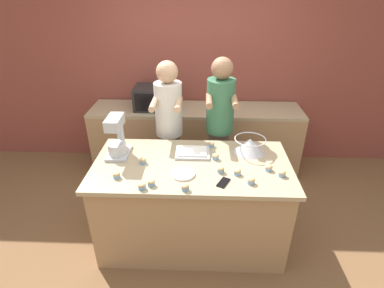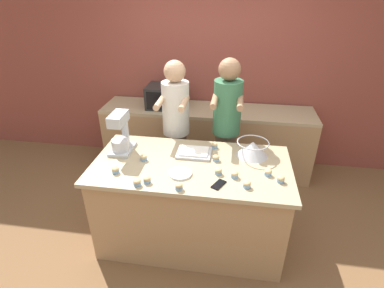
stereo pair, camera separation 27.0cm
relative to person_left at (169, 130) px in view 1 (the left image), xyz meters
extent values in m
plane|color=brown|center=(0.28, -0.69, -0.91)|extent=(16.00, 16.00, 0.00)
cube|color=brown|center=(0.28, 1.04, 0.44)|extent=(10.00, 0.06, 2.70)
cube|color=#A87F56|center=(0.28, -0.69, -0.48)|extent=(1.75, 0.87, 0.87)
cube|color=tan|center=(0.28, -0.69, -0.02)|extent=(1.82, 0.93, 0.04)
cube|color=#A87F56|center=(0.28, 0.69, -0.48)|extent=(2.80, 0.60, 0.87)
cube|color=tan|center=(0.28, 0.69, -0.03)|extent=(2.80, 0.60, 0.04)
cylinder|color=brown|center=(0.00, 0.00, -0.48)|extent=(0.23, 0.23, 0.87)
cylinder|color=silver|center=(0.00, 0.00, 0.26)|extent=(0.30, 0.30, 0.59)
sphere|color=tan|center=(0.00, 0.00, 0.66)|extent=(0.23, 0.23, 0.23)
cylinder|color=tan|center=(-0.13, -0.17, 0.38)|extent=(0.06, 0.34, 0.06)
cylinder|color=tan|center=(0.13, -0.17, 0.38)|extent=(0.06, 0.34, 0.06)
cylinder|color=brown|center=(0.56, 0.00, -0.45)|extent=(0.23, 0.23, 0.92)
cylinder|color=#38704C|center=(0.56, 0.00, 0.30)|extent=(0.30, 0.30, 0.59)
sphere|color=#936B4C|center=(0.56, 0.00, 0.71)|extent=(0.23, 0.23, 0.23)
cylinder|color=#936B4C|center=(0.43, -0.17, 0.43)|extent=(0.06, 0.34, 0.06)
cylinder|color=#936B4C|center=(0.69, -0.17, 0.43)|extent=(0.06, 0.34, 0.06)
cube|color=#B2B7BC|center=(-0.43, -0.55, 0.02)|extent=(0.20, 0.30, 0.03)
cylinder|color=#B2B7BC|center=(-0.43, -0.44, 0.17)|extent=(0.07, 0.07, 0.27)
cube|color=#B2B7BC|center=(-0.43, -0.57, 0.35)|extent=(0.13, 0.26, 0.10)
cylinder|color=#BCBCC1|center=(-0.43, -0.59, 0.09)|extent=(0.17, 0.17, 0.11)
cone|color=#BCBCC1|center=(0.83, -0.45, 0.07)|extent=(0.30, 0.30, 0.15)
torus|color=#BCBCC1|center=(0.83, -0.45, 0.14)|extent=(0.31, 0.31, 0.01)
cube|color=#BCBCC1|center=(0.28, -0.52, 0.01)|extent=(0.33, 0.25, 0.02)
cube|color=white|center=(0.28, -0.52, 0.03)|extent=(0.27, 0.20, 0.02)
cube|color=black|center=(-0.28, 0.69, 0.14)|extent=(0.48, 0.39, 0.29)
cube|color=black|center=(-0.32, 0.50, 0.14)|extent=(0.32, 0.01, 0.23)
cube|color=#2D2D2D|center=(-0.11, 0.50, 0.14)|extent=(0.10, 0.01, 0.23)
cube|color=black|center=(0.55, -0.98, 0.01)|extent=(0.13, 0.16, 0.01)
cube|color=black|center=(0.55, -0.98, 0.01)|extent=(0.11, 0.14, 0.00)
cylinder|color=white|center=(0.21, -0.88, 0.01)|extent=(0.20, 0.20, 0.02)
cylinder|color=#759EC6|center=(0.47, -0.36, 0.02)|extent=(0.06, 0.06, 0.03)
ellipsoid|color=tan|center=(0.47, -0.36, 0.04)|extent=(0.06, 0.06, 0.04)
cylinder|color=#759EC6|center=(-0.17, -0.70, 0.02)|extent=(0.06, 0.06, 0.03)
ellipsoid|color=tan|center=(-0.17, -0.70, 0.04)|extent=(0.06, 0.06, 0.04)
cylinder|color=#759EC6|center=(0.78, -0.98, 0.02)|extent=(0.06, 0.06, 0.03)
ellipsoid|color=tan|center=(0.78, -0.98, 0.04)|extent=(0.06, 0.06, 0.04)
cylinder|color=#759EC6|center=(-0.04, -1.04, 0.02)|extent=(0.06, 0.06, 0.03)
ellipsoid|color=tan|center=(-0.04, -1.04, 0.04)|extent=(0.06, 0.06, 0.04)
cylinder|color=#759EC6|center=(0.68, -0.85, 0.02)|extent=(0.06, 0.06, 0.03)
ellipsoid|color=tan|center=(0.68, -0.85, 0.04)|extent=(0.06, 0.06, 0.04)
cylinder|color=#759EC6|center=(-0.11, -1.09, 0.02)|extent=(0.06, 0.06, 0.03)
ellipsoid|color=tan|center=(-0.11, -1.09, 0.04)|extent=(0.06, 0.06, 0.04)
cylinder|color=#759EC6|center=(1.06, -0.86, 0.02)|extent=(0.06, 0.06, 0.03)
ellipsoid|color=tan|center=(1.06, -0.86, 0.04)|extent=(0.06, 0.06, 0.04)
cylinder|color=#759EC6|center=(-0.35, -0.94, 0.02)|extent=(0.06, 0.06, 0.03)
ellipsoid|color=tan|center=(-0.35, -0.94, 0.04)|extent=(0.06, 0.06, 0.04)
cylinder|color=#759EC6|center=(0.24, -1.09, 0.02)|extent=(0.06, 0.06, 0.03)
ellipsoid|color=tan|center=(0.24, -1.09, 0.04)|extent=(0.06, 0.06, 0.04)
cylinder|color=#759EC6|center=(-0.52, -0.36, 0.02)|extent=(0.06, 0.06, 0.03)
ellipsoid|color=tan|center=(-0.52, -0.36, 0.04)|extent=(0.06, 0.06, 0.04)
cylinder|color=#759EC6|center=(0.50, -0.61, 0.02)|extent=(0.06, 0.06, 0.03)
ellipsoid|color=tan|center=(0.50, -0.61, 0.04)|extent=(0.06, 0.06, 0.04)
cylinder|color=#759EC6|center=(0.54, -0.82, 0.02)|extent=(0.06, 0.06, 0.03)
ellipsoid|color=tan|center=(0.54, -0.82, 0.04)|extent=(0.06, 0.06, 0.04)
cylinder|color=#759EC6|center=(0.96, -0.78, 0.02)|extent=(0.06, 0.06, 0.03)
ellipsoid|color=tan|center=(0.96, -0.78, 0.04)|extent=(0.06, 0.06, 0.04)
camera|label=1|loc=(0.37, -3.02, 1.47)|focal=28.00mm
camera|label=2|loc=(0.64, -3.00, 1.47)|focal=28.00mm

